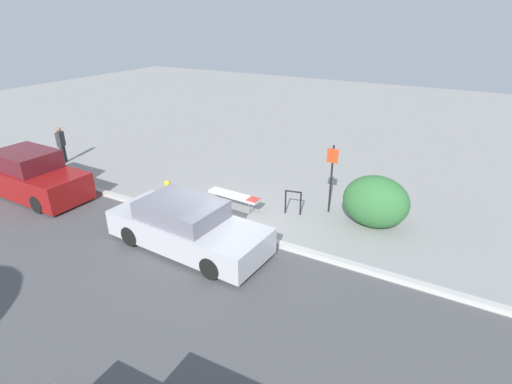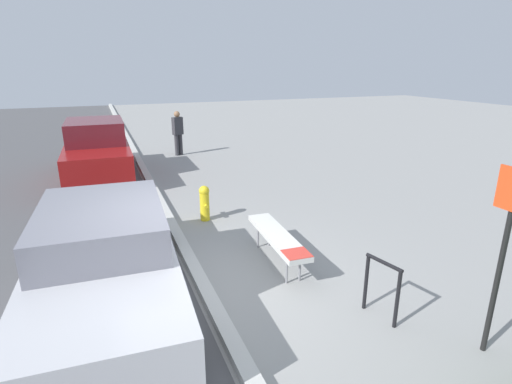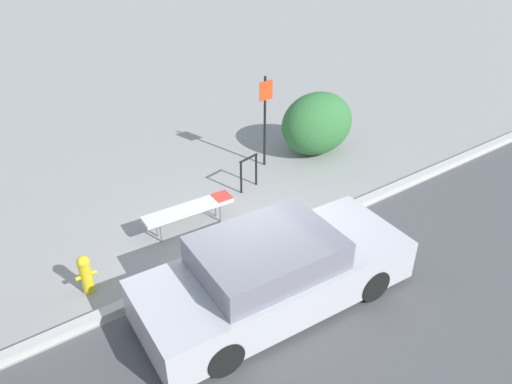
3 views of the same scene
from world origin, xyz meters
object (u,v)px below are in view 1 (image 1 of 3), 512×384
(parked_car_far, at_px, (32,176))
(bench, at_px, (234,196))
(parked_car_near, at_px, (187,227))
(fire_hydrant, at_px, (168,190))
(sign_post, at_px, (332,173))
(pedestrian, at_px, (61,144))
(bike_rack, at_px, (293,200))

(parked_car_far, bearing_deg, bench, 21.89)
(bench, xyz_separation_m, parked_car_near, (0.14, -2.66, 0.15))
(fire_hydrant, height_order, parked_car_far, parked_car_far)
(bench, distance_m, sign_post, 3.27)
(pedestrian, height_order, parked_car_far, parked_car_far)
(bench, xyz_separation_m, pedestrian, (-8.95, 0.14, 0.38))
(fire_hydrant, xyz_separation_m, pedestrian, (-6.61, 0.76, 0.45))
(bike_rack, distance_m, sign_post, 1.50)
(bench, distance_m, fire_hydrant, 2.42)
(pedestrian, distance_m, parked_car_far, 3.48)
(sign_post, relative_size, pedestrian, 1.44)
(fire_hydrant, relative_size, pedestrian, 0.48)
(bike_rack, distance_m, pedestrian, 10.84)
(sign_post, distance_m, parked_car_far, 10.49)
(bike_rack, relative_size, parked_car_far, 0.19)
(bench, relative_size, parked_car_near, 0.41)
(bench, height_order, fire_hydrant, fire_hydrant)
(sign_post, xyz_separation_m, pedestrian, (-11.80, -1.20, -0.53))
(bike_rack, relative_size, pedestrian, 0.52)
(bike_rack, height_order, pedestrian, pedestrian)
(parked_car_near, bearing_deg, bench, 96.00)
(fire_hydrant, distance_m, pedestrian, 6.67)
(bench, bearing_deg, sign_post, 27.98)
(bench, distance_m, pedestrian, 8.96)
(bike_rack, distance_m, fire_hydrant, 4.39)
(bike_rack, distance_m, parked_car_near, 3.71)
(pedestrian, relative_size, parked_car_near, 0.34)
(parked_car_far, bearing_deg, bike_rack, 21.29)
(sign_post, bearing_deg, bench, -154.84)
(sign_post, height_order, fire_hydrant, sign_post)
(fire_hydrant, bearing_deg, sign_post, 20.73)
(sign_post, bearing_deg, parked_car_far, -157.75)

